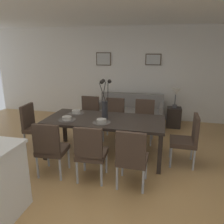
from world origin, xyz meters
TOP-DOWN VIEW (x-y plane):
  - ground_plane at (0.00, 0.00)m, footprint 9.00×9.00m
  - back_wall_panel at (0.00, 3.25)m, footprint 9.00×0.10m
  - ceiling_panel at (0.00, 0.40)m, footprint 9.00×7.20m
  - dining_table at (-0.25, 0.67)m, footprint 2.20×0.99m
  - dining_chair_near_left at (-0.90, -0.23)m, footprint 0.47×0.47m
  - dining_chair_near_right at (-0.89, 1.60)m, footprint 0.45×0.45m
  - dining_chair_far_left at (-0.24, -0.22)m, footprint 0.46×0.46m
  - dining_chair_far_right at (-0.27, 1.55)m, footprint 0.44×0.44m
  - dining_chair_mid_left at (0.39, -0.24)m, footprint 0.45×0.45m
  - dining_chair_mid_right at (0.40, 1.56)m, footprint 0.45×0.45m
  - dining_chair_head_west at (-1.77, 0.66)m, footprint 0.46×0.46m
  - dining_chair_head_east at (1.25, 0.66)m, footprint 0.44×0.44m
  - centerpiece_vase at (-0.25, 0.67)m, footprint 0.21×0.23m
  - placemat_near_left at (-0.91, 0.45)m, footprint 0.32×0.32m
  - bowl_near_left at (-0.91, 0.45)m, footprint 0.17×0.17m
  - placemat_near_right at (-0.91, 0.90)m, footprint 0.32×0.32m
  - bowl_near_right at (-0.91, 0.90)m, footprint 0.17×0.17m
  - placemat_far_left at (-0.25, 0.45)m, footprint 0.32×0.32m
  - bowl_far_left at (-0.25, 0.45)m, footprint 0.17×0.17m
  - sofa at (-0.06, 2.59)m, footprint 1.74×0.84m
  - side_table at (1.09, 2.64)m, footprint 0.36×0.36m
  - table_lamp at (1.09, 2.64)m, footprint 0.22×0.22m
  - framed_picture_left at (-0.96, 3.18)m, footprint 0.44×0.03m
  - framed_picture_center at (0.45, 3.18)m, footprint 0.43×0.03m

SIDE VIEW (x-z plane):
  - ground_plane at x=0.00m, z-range 0.00..0.00m
  - side_table at x=1.09m, z-range 0.00..0.52m
  - sofa at x=-0.06m, z-range -0.12..0.68m
  - dining_chair_near_left at x=-0.90m, z-range 0.05..0.97m
  - dining_chair_near_right at x=-0.89m, z-range 0.05..0.97m
  - dining_chair_far_left at x=-0.24m, z-range 0.05..0.97m
  - dining_chair_far_right at x=-0.27m, z-range 0.05..0.97m
  - dining_chair_mid_left at x=0.39m, z-range 0.05..0.97m
  - dining_chair_mid_right at x=0.40m, z-range 0.05..0.97m
  - dining_chair_head_west at x=-1.77m, z-range 0.05..0.97m
  - dining_chair_head_east at x=1.25m, z-range 0.05..0.97m
  - dining_table at x=-0.25m, z-range 0.30..1.04m
  - placemat_near_left at x=-0.91m, z-range 0.74..0.75m
  - placemat_near_right at x=-0.91m, z-range 0.74..0.75m
  - placemat_far_left at x=-0.25m, z-range 0.74..0.75m
  - bowl_near_left at x=-0.91m, z-range 0.75..0.81m
  - bowl_near_right at x=-0.91m, z-range 0.75..0.81m
  - bowl_far_left at x=-0.25m, z-range 0.75..0.81m
  - table_lamp at x=1.09m, z-range 0.64..1.15m
  - centerpiece_vase at x=-0.25m, z-range 0.66..1.39m
  - back_wall_panel at x=0.00m, z-range 0.00..2.60m
  - framed_picture_center at x=0.45m, z-range 1.56..1.87m
  - framed_picture_left at x=-0.96m, z-range 1.53..1.90m
  - ceiling_panel at x=0.00m, z-range 2.60..2.68m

